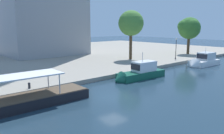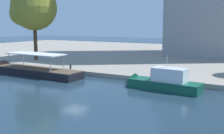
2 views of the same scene
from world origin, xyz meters
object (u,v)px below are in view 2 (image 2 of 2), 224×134
(tour_boat_1, at_px, (31,72))
(mooring_bollard_0, at_px, (71,66))
(motor_yacht_2, at_px, (160,83))
(tree_2, at_px, (32,7))

(tour_boat_1, relative_size, mooring_bollard_0, 22.00)
(motor_yacht_2, xyz_separation_m, tree_2, (-26.53, 8.30, 9.04))
(motor_yacht_2, height_order, mooring_bollard_0, motor_yacht_2)
(motor_yacht_2, height_order, tree_2, tree_2)
(tour_boat_1, bearing_deg, mooring_bollard_0, -134.35)
(tour_boat_1, bearing_deg, motor_yacht_2, -176.80)
(tour_boat_1, height_order, tree_2, tree_2)
(motor_yacht_2, distance_m, tree_2, 29.23)
(tour_boat_1, distance_m, motor_yacht_2, 18.16)
(mooring_bollard_0, relative_size, tree_2, 0.05)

